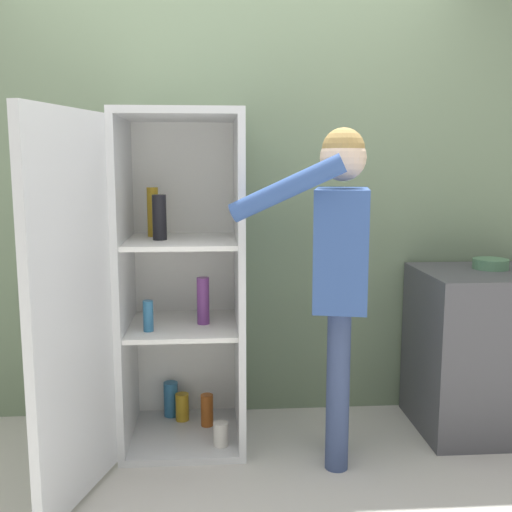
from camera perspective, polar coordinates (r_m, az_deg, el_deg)
The scene contains 6 objects.
ground_plane at distance 2.83m, azimuth -1.82°, elevation -22.06°, with size 12.00×12.00×0.00m, color beige.
wall_back at distance 3.41m, azimuth -2.60°, elevation 5.85°, with size 7.00×0.06×2.55m.
refrigerator at distance 3.03m, azimuth -8.91°, elevation -2.90°, with size 0.85×1.22×1.71m.
person at distance 2.84m, azimuth 7.92°, elevation 0.03°, with size 0.70×0.56×1.61m.
counter at distance 3.53m, azimuth 21.13°, elevation -8.40°, with size 0.75×0.62×0.88m.
bowl at distance 3.50m, azimuth 21.44°, elevation -0.70°, with size 0.19×0.19×0.06m.
Camera 1 is at (-0.09, -2.43, 1.45)m, focal length 42.00 mm.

